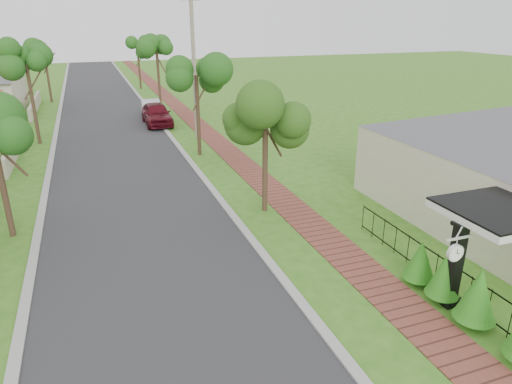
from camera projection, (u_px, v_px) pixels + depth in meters
ground at (286, 317)px, 12.26m from camera, size 160.00×160.00×0.00m
road at (115, 145)px, 28.82m from camera, size 7.00×120.00×0.02m
kerb_right at (173, 140)px, 29.99m from camera, size 0.30×120.00×0.10m
kerb_left at (53, 150)px, 27.64m from camera, size 0.30×120.00×0.10m
sidewalk at (211, 136)px, 30.83m from camera, size 1.50×120.00×0.03m
porch_post at (454, 269)px, 12.45m from camera, size 0.48×0.48×2.52m
picket_fence at (436, 268)px, 13.65m from camera, size 0.03×8.02×1.00m
street_trees at (103, 61)px, 33.22m from camera, size 10.70×37.65×5.89m
hedge_row at (469, 293)px, 11.91m from camera, size 0.93×4.62×2.03m
parked_car_red at (157, 114)px, 33.86m from camera, size 1.92×4.73×1.61m
parked_car_white at (151, 109)px, 36.51m from camera, size 1.68×4.17×1.35m
near_tree at (265, 118)px, 17.68m from camera, size 1.90×1.90×4.88m
utility_pole at (194, 68)px, 28.90m from camera, size 1.20×0.24×8.92m
station_clock at (455, 252)px, 11.64m from camera, size 0.80×0.13×0.68m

